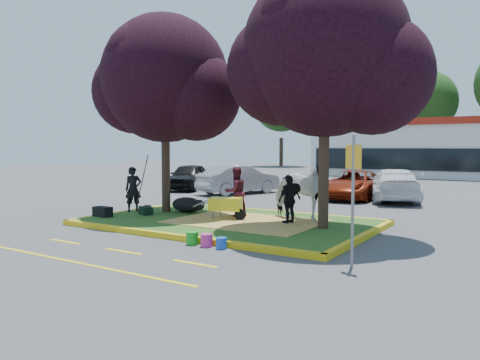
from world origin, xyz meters
The scene contains 31 objects.
ground centered at (0.00, 0.00, 0.00)m, with size 90.00×90.00×0.00m, color #424244.
median_island centered at (0.00, 0.00, 0.07)m, with size 8.00×5.00×0.15m, color #25531A.
curb_near centered at (0.00, -2.58, 0.07)m, with size 8.30×0.16×0.15m, color gold.
curb_far centered at (0.00, 2.58, 0.07)m, with size 8.30×0.16×0.15m, color gold.
curb_left centered at (-4.08, 0.00, 0.07)m, with size 0.16×5.30×0.15m, color gold.
curb_right centered at (4.08, 0.00, 0.07)m, with size 0.16×5.30×0.15m, color gold.
straw_bedding centered at (0.60, 0.00, 0.15)m, with size 4.20×3.00×0.01m, color tan.
tree_purple_left centered at (-2.78, 0.38, 4.36)m, with size 5.06×4.20×6.51m.
tree_purple_right centered at (2.92, 0.18, 4.56)m, with size 5.30×4.40×6.82m.
fire_lane_stripe_a centered at (-2.00, -4.20, 0.00)m, with size 1.10×0.12×0.01m, color yellow.
fire_lane_stripe_b centered at (0.00, -4.20, 0.00)m, with size 1.10×0.12×0.01m, color yellow.
fire_lane_stripe_c centered at (2.00, -4.20, 0.00)m, with size 1.10×0.12×0.01m, color yellow.
fire_lane_long centered at (0.00, -5.40, 0.00)m, with size 6.00×0.10×0.01m, color yellow.
retail_building centered at (2.00, 27.98, 2.25)m, with size 20.40×8.40×4.40m.
treeline centered at (1.23, 37.61, 7.73)m, with size 46.58×7.80×14.63m.
cow centered at (1.80, 1.17, 1.04)m, with size 0.96×2.10×1.77m, color silver.
calf centered at (-2.09, 0.62, 0.40)m, with size 1.16×0.65×0.50m, color black.
handler centered at (-3.70, -0.22, 0.90)m, with size 0.55×0.36×1.50m, color black.
visitor_a centered at (-0.22, 0.72, 0.92)m, with size 0.75×0.58×1.54m, color #481421.
visitor_b centered at (1.81, 0.39, 0.84)m, with size 0.80×0.33×1.37m, color black.
wheelbarrow centered at (-0.18, 0.11, 0.59)m, with size 1.69×0.87×0.64m.
gear_bag_dark centered at (-3.70, -1.54, 0.30)m, with size 0.60×0.33×0.31m, color black.
gear_bag_green centered at (-2.85, -0.52, 0.28)m, with size 0.48×0.30×0.26m, color black.
sign_post centered at (4.73, -2.81, 1.57)m, with size 0.34×0.15×2.54m.
bucket_green centered at (0.83, -2.80, 0.15)m, with size 0.29×0.29×0.31m, color #19A31D.
bucket_pink centered at (1.26, -2.80, 0.15)m, with size 0.28×0.28×0.30m, color #D32F86.
bucket_blue centered at (1.68, -2.80, 0.13)m, with size 0.24×0.24×0.26m, color blue.
car_black centered at (-8.21, 8.34, 0.70)m, with size 1.66×4.13×1.41m, color black.
car_silver centered at (-4.71, 7.92, 0.70)m, with size 1.49×4.28×1.41m, color gray.
car_red centered at (0.77, 8.85, 0.63)m, with size 2.10×4.55×1.26m, color maroon.
car_white centered at (2.49, 8.97, 0.69)m, with size 1.93×4.74×1.37m, color white.
Camera 1 is at (7.67, -11.43, 2.32)m, focal length 35.00 mm.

